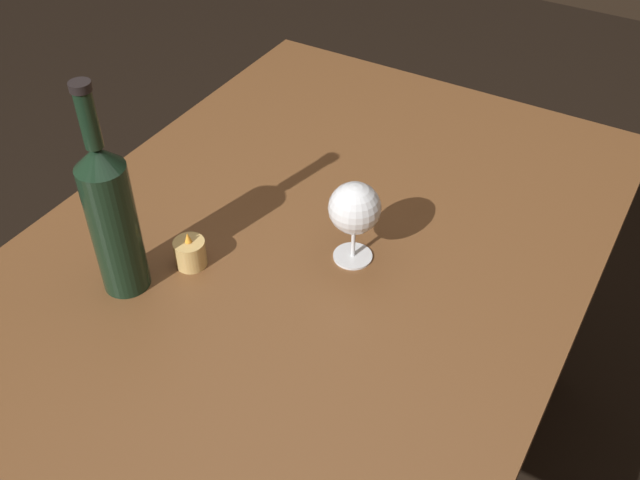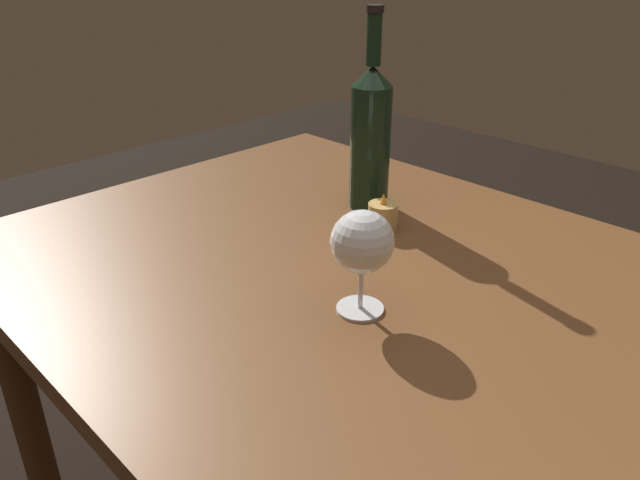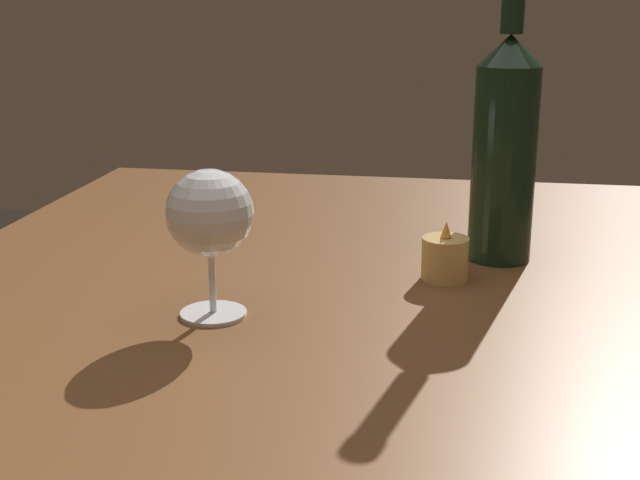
% 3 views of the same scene
% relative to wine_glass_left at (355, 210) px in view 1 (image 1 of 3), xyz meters
% --- Properties ---
extents(dining_table, '(1.30, 0.90, 0.74)m').
position_rel_wine_glass_left_xyz_m(dining_table, '(-0.02, 0.08, -0.19)').
color(dining_table, brown).
rests_on(dining_table, ground).
extents(wine_glass_left, '(0.09, 0.09, 0.15)m').
position_rel_wine_glass_left_xyz_m(wine_glass_left, '(0.00, 0.00, 0.00)').
color(wine_glass_left, white).
rests_on(wine_glass_left, dining_table).
extents(wine_bottle, '(0.07, 0.07, 0.36)m').
position_rel_wine_glass_left_xyz_m(wine_bottle, '(-0.24, 0.28, 0.04)').
color(wine_bottle, black).
rests_on(wine_bottle, dining_table).
extents(votive_candle, '(0.05, 0.05, 0.07)m').
position_rel_wine_glass_left_xyz_m(votive_candle, '(-0.15, 0.22, -0.08)').
color(votive_candle, '#DBB266').
rests_on(votive_candle, dining_table).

